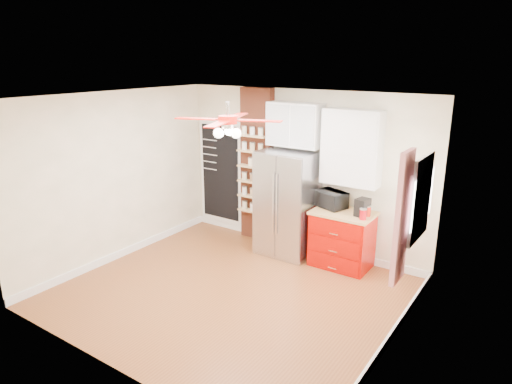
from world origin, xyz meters
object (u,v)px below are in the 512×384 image
Objects in this scene: ceiling_fan at (228,120)px; pantry_jar_oats at (251,162)px; red_cabinet at (342,239)px; fridge at (287,203)px; toaster_oven at (331,199)px; coffee_maker at (362,207)px; canister_left at (363,215)px.

pantry_jar_oats is at bearing 116.41° from ceiling_fan.
pantry_jar_oats reaches higher than red_cabinet.
fridge is 1.86× the size of red_cabinet.
coffee_maker is at bearing 8.92° from toaster_oven.
toaster_oven is (0.70, 0.14, 0.16)m from fridge.
canister_left is at bearing -7.06° from pantry_jar_oats.
coffee_maker is 0.17m from canister_left.
pantry_jar_oats is (-0.89, 1.79, -0.98)m from ceiling_fan.
coffee_maker is at bearing 115.77° from canister_left.
fridge is 1.03m from pantry_jar_oats.
pantry_jar_oats is at bearing -160.74° from toaster_oven.
fridge is 2.25m from ceiling_fan.
fridge is at bearing -148.45° from toaster_oven.
fridge is 13.15× the size of pantry_jar_oats.
toaster_oven is at bearing -0.66° from pantry_jar_oats.
ceiling_fan reaches higher than fridge.
coffee_maker reaches higher than red_cabinet.
canister_left is at bearing -23.08° from red_cabinet.
fridge is 0.73m from toaster_oven.
toaster_oven reaches higher than canister_left.
pantry_jar_oats is (-1.54, 0.02, 0.41)m from toaster_oven.
fridge is at bearing 175.41° from canister_left.
red_cabinet is (0.97, 0.05, -0.42)m from fridge.
red_cabinet is 1.96× the size of toaster_oven.
ceiling_fan is 2.47m from canister_left.
red_cabinet is 0.67× the size of ceiling_fan.
fridge is 1.06m from red_cabinet.
ceiling_fan is 2.92× the size of toaster_oven.
toaster_oven is 1.78× the size of coffee_maker.
ceiling_fan is at bearing -90.28° from toaster_oven.
toaster_oven is (-0.27, 0.09, 0.58)m from red_cabinet.
pantry_jar_oats is at bearing 176.44° from red_cabinet.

